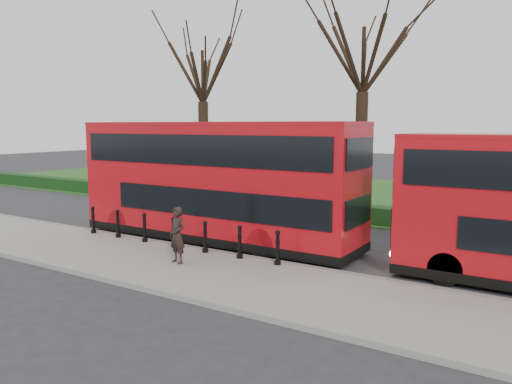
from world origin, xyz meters
The scene contains 12 objects.
ground centered at (0.00, 0.00, 0.00)m, with size 120.00×120.00×0.00m, color #28282B.
pavement centered at (0.00, -3.00, 0.07)m, with size 60.00×4.00×0.15m, color gray.
kerb centered at (0.00, -1.00, 0.07)m, with size 60.00×0.25×0.16m, color slate.
grass_verge centered at (0.00, 15.00, 0.03)m, with size 60.00×18.00×0.06m, color #22531B.
hedge centered at (0.00, 6.80, 0.40)m, with size 60.00×0.90×0.80m, color black.
yellow_line_outer centered at (0.00, -0.70, 0.01)m, with size 60.00×0.10×0.01m, color yellow.
yellow_line_inner centered at (0.00, -0.50, 0.01)m, with size 60.00×0.10×0.01m, color yellow.
tree_left centered at (-8.00, 10.00, 7.52)m, with size 6.62×6.62×10.35m.
tree_mid centered at (2.00, 10.00, 7.81)m, with size 6.88×6.88×10.75m.
bollard_row centered at (-0.38, -1.35, 0.65)m, with size 8.38×0.15×1.00m.
bus_lead centered at (-0.03, 0.57, 2.22)m, with size 11.08×2.54×4.41m.
pedestrian centered at (1.07, -2.80, 1.01)m, with size 0.63×0.41×1.72m, color black.
Camera 1 is at (10.97, -13.98, 4.32)m, focal length 35.00 mm.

